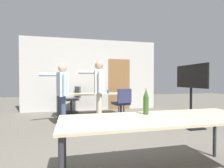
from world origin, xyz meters
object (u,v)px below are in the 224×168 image
(person_right_polo, at_px, (99,86))
(person_near_casual, at_px, (62,89))
(office_chair_near_pushed, at_px, (122,105))
(beer_bottle, at_px, (146,102))
(tv_screen, at_px, (191,88))
(drink_cup, at_px, (108,92))
(office_chair_side_rolled, at_px, (73,100))

(person_right_polo, height_order, person_near_casual, person_right_polo)
(person_right_polo, xyz_separation_m, office_chair_near_pushed, (0.77, 0.33, -0.59))
(beer_bottle, bearing_deg, tv_screen, 40.47)
(person_right_polo, relative_size, office_chair_near_pushed, 1.84)
(beer_bottle, distance_m, drink_cup, 3.62)
(person_right_polo, relative_size, drink_cup, 15.44)
(drink_cup, bearing_deg, office_chair_side_rolled, 143.35)
(tv_screen, relative_size, office_chair_side_rolled, 1.65)
(person_right_polo, height_order, drink_cup, person_right_polo)
(tv_screen, bearing_deg, office_chair_near_pushed, -132.82)
(person_near_casual, bearing_deg, office_chair_near_pushed, -91.23)
(person_near_casual, height_order, beer_bottle, person_near_casual)
(tv_screen, height_order, person_right_polo, person_right_polo)
(person_right_polo, relative_size, office_chair_side_rolled, 1.79)
(tv_screen, relative_size, beer_bottle, 4.60)
(person_right_polo, distance_m, beer_bottle, 2.70)
(person_near_casual, height_order, office_chair_side_rolled, person_near_casual)
(tv_screen, bearing_deg, person_right_polo, -114.16)
(office_chair_side_rolled, bearing_deg, beer_bottle, 171.76)
(tv_screen, height_order, office_chair_near_pushed, tv_screen)
(office_chair_side_rolled, relative_size, beer_bottle, 2.78)
(person_near_casual, relative_size, drink_cup, 14.48)
(person_right_polo, bearing_deg, drink_cup, -22.91)
(tv_screen, height_order, beer_bottle, tv_screen)
(office_chair_side_rolled, bearing_deg, drink_cup, -145.96)
(tv_screen, xyz_separation_m, office_chair_near_pushed, (-1.42, 1.32, -0.55))
(office_chair_side_rolled, xyz_separation_m, beer_bottle, (0.87, -4.46, 0.45))
(office_chair_near_pushed, xyz_separation_m, drink_cup, (-0.31, 0.59, 0.36))
(office_chair_near_pushed, bearing_deg, tv_screen, -51.76)
(office_chair_side_rolled, distance_m, beer_bottle, 4.56)
(person_right_polo, bearing_deg, office_chair_near_pushed, -62.93)
(office_chair_side_rolled, distance_m, office_chair_near_pushed, 2.04)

